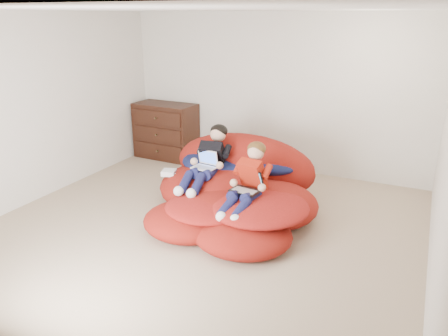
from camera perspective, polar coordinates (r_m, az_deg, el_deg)
room_shell at (r=5.24m, az=-2.99°, el=-5.74°), size 5.10×5.10×2.77m
dresser at (r=7.87m, az=-7.61°, el=4.83°), size 1.11×0.63×0.98m
beanbag_pile at (r=5.73m, az=1.44°, el=-2.90°), size 2.30×2.42×0.94m
cream_pillow at (r=6.47m, az=-0.61°, el=3.02°), size 0.48×0.31×0.31m
older_boy at (r=5.74m, az=-1.97°, el=1.45°), size 0.36×1.12×0.70m
younger_boy at (r=5.13m, az=3.24°, el=-1.32°), size 0.35×0.98×0.71m
laptop_white at (r=5.67m, az=-2.41°, el=0.64°), size 0.32×0.28×0.22m
laptop_black at (r=5.13m, az=3.09°, el=-2.18°), size 0.36×0.38×0.23m
power_adapter at (r=5.97m, az=-7.20°, el=-0.58°), size 0.22×0.22×0.07m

